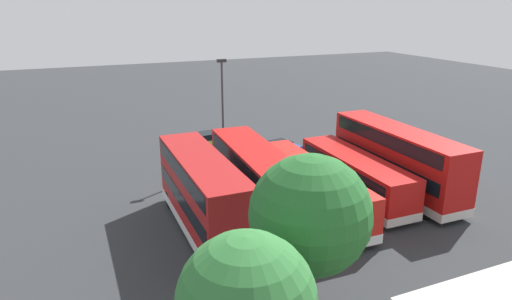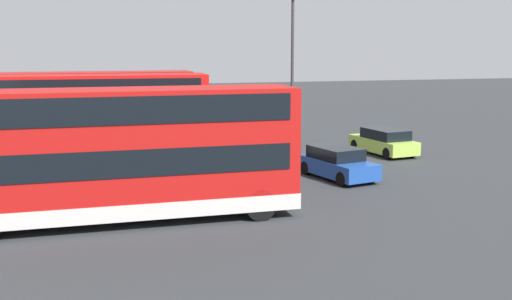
% 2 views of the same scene
% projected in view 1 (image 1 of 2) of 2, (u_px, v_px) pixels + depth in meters
% --- Properties ---
extents(ground_plane, '(140.00, 140.00, 0.00)m').
position_uv_depth(ground_plane, '(252.00, 163.00, 37.68)').
color(ground_plane, '#2D3033').
extents(bus_double_decker_near_end, '(2.68, 11.73, 4.55)m').
position_uv_depth(bus_double_decker_near_end, '(396.00, 158.00, 31.51)').
color(bus_double_decker_near_end, '#B71411').
rests_on(bus_double_decker_near_end, ground).
extents(bus_single_deck_second, '(2.72, 10.46, 2.95)m').
position_uv_depth(bus_single_deck_second, '(355.00, 175.00, 30.66)').
color(bus_single_deck_second, '#B71411').
rests_on(bus_single_deck_second, ground).
extents(bus_single_deck_third, '(2.77, 11.85, 2.95)m').
position_uv_depth(bus_single_deck_third, '(310.00, 186.00, 28.77)').
color(bus_single_deck_third, red).
rests_on(bus_single_deck_third, ground).
extents(bus_double_decker_fourth, '(3.14, 10.69, 4.55)m').
position_uv_depth(bus_double_decker_fourth, '(256.00, 183.00, 27.19)').
color(bus_double_decker_fourth, '#B71411').
rests_on(bus_double_decker_fourth, ground).
extents(bus_double_decker_fifth, '(2.67, 10.78, 4.55)m').
position_uv_depth(bus_double_decker_fifth, '(203.00, 193.00, 25.70)').
color(bus_double_decker_fifth, '#A51919').
rests_on(bus_double_decker_fifth, ground).
extents(car_hatchback_silver, '(4.29, 2.63, 1.43)m').
position_uv_depth(car_hatchback_silver, '(278.00, 150.00, 38.89)').
color(car_hatchback_silver, '#1E479E').
rests_on(car_hatchback_silver, ground).
extents(car_small_green, '(4.52, 2.34, 1.43)m').
position_uv_depth(car_small_green, '(203.00, 141.00, 41.39)').
color(car_small_green, '#A5D14C').
rests_on(car_small_green, ground).
extents(lamp_post_tall, '(0.70, 0.30, 8.70)m').
position_uv_depth(lamp_post_tall, '(223.00, 106.00, 35.30)').
color(lamp_post_tall, '#38383D').
rests_on(lamp_post_tall, ground).
extents(tree_midleft, '(4.70, 4.70, 7.46)m').
position_uv_depth(tree_midleft, '(310.00, 215.00, 17.06)').
color(tree_midleft, '#4C3823').
rests_on(tree_midleft, ground).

